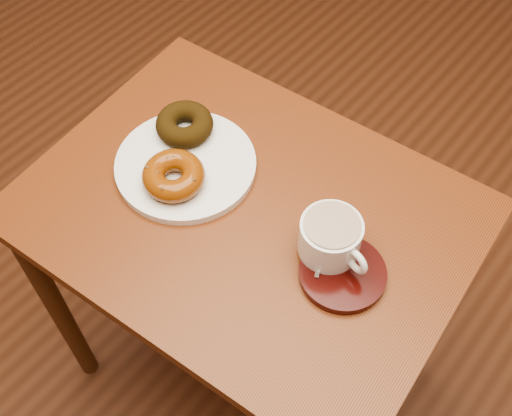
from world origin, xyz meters
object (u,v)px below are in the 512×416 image
Objects in this scene: saucer at (342,273)px; coffee_cup at (331,237)px; cafe_table at (248,243)px; donut_plate at (186,165)px.

coffee_cup is (-0.04, 0.02, 0.04)m from saucer.
coffee_cup is at bearing 0.85° from cafe_table.
cafe_table is 0.23m from saucer.
coffee_cup reaches higher than saucer.
coffee_cup is at bearing 154.97° from saucer.
cafe_table is at bearing 0.11° from donut_plate.
saucer is at bearing -5.70° from cafe_table.
saucer is at bearing -0.52° from donut_plate.
saucer is (0.34, -0.00, -0.00)m from donut_plate.
coffee_cup is (0.16, 0.02, 0.16)m from cafe_table.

